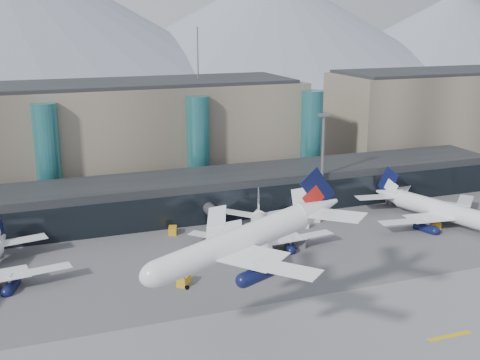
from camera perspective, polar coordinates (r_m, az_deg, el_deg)
name	(u,v)px	position (r m, az deg, el deg)	size (l,w,h in m)	color
ground	(295,315)	(105.03, 5.22, -12.59)	(900.00, 900.00, 0.00)	#515154
runway_strip	(338,360)	(93.54, 9.31, -16.52)	(400.00, 40.00, 0.04)	slate
runway_markings	(338,360)	(93.52, 9.31, -16.50)	(128.00, 1.00, 0.02)	gold
concourse	(198,195)	(153.41, -3.99, -1.42)	(170.00, 27.00, 10.00)	black
terminal_main	(81,138)	(177.39, -14.83, 3.88)	(130.00, 30.00, 31.00)	gray
terminal_east	(431,115)	(222.81, 17.68, 5.91)	(70.00, 30.00, 31.00)	gray
teal_towers	(126,152)	(163.37, -10.72, 2.66)	(116.40, 19.40, 46.00)	#2A7075
mountain_ridge	(94,20)	(466.94, -13.72, 14.48)	(910.00, 400.00, 110.00)	gray
lightmast_mid	(322,158)	(153.25, 7.82, 2.11)	(3.00, 1.20, 25.60)	slate
hero_jet	(252,231)	(90.67, 1.15, -4.81)	(34.57, 34.95, 11.30)	white
jet_parked_mid	(261,227)	(132.98, 1.98, -4.45)	(31.84, 33.78, 10.86)	white
jet_parked_right	(432,202)	(155.19, 17.73, -2.03)	(36.97, 39.01, 12.53)	white
veh_b	(173,230)	(141.07, -6.41, -4.77)	(2.94, 1.81, 1.70)	gold
veh_c	(296,242)	(133.04, 5.36, -5.88)	(3.99, 2.11, 2.22)	#4E4E53
veh_d	(317,218)	(150.14, 7.30, -3.56)	(2.81, 1.51, 1.61)	silver
veh_e	(435,225)	(151.10, 17.97, -4.11)	(2.68, 1.52, 1.52)	gold
veh_g	(304,224)	(145.26, 6.12, -4.21)	(2.52, 1.47, 1.47)	silver
veh_h	(184,280)	(115.30, -5.35, -9.43)	(3.32, 1.75, 1.84)	gold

